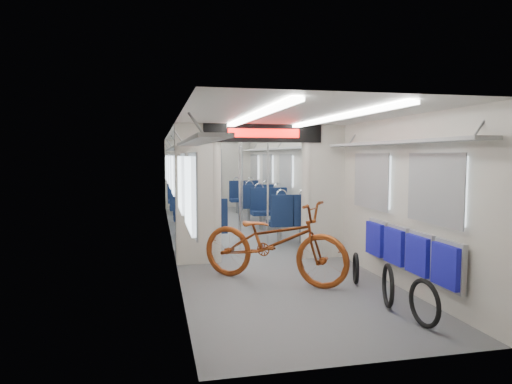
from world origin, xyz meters
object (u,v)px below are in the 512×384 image
seat_bay_far_left (186,198)px  seat_bay_far_right (250,198)px  stanchion_far_left (218,181)px  bike_hoop_b (388,288)px  stanchion_near_left (240,190)px  bike_hoop_a (424,306)px  seat_bay_near_left (198,216)px  seat_bay_near_right (280,211)px  flip_bench (407,250)px  bicycle (273,241)px  stanchion_far_right (242,181)px  bike_hoop_c (356,270)px  stanchion_near_right (268,189)px

seat_bay_far_left → seat_bay_far_right: seat_bay_far_left is taller
stanchion_far_left → bike_hoop_b: bearing=-79.9°
bike_hoop_b → stanchion_near_left: stanchion_near_left is taller
bike_hoop_a → seat_bay_near_left: 5.47m
seat_bay_near_right → stanchion_near_left: size_ratio=0.92×
seat_bay_far_left → stanchion_near_left: 4.93m
seat_bay_near_left → seat_bay_near_right: size_ratio=0.99×
flip_bench → seat_bay_far_right: bearing=93.1°
bicycle → stanchion_far_left: (-0.10, 5.07, 0.57)m
stanchion_far_left → stanchion_far_right: (0.61, -0.02, 0.00)m
seat_bay_near_left → seat_bay_far_left: bearing=90.0°
flip_bench → stanchion_far_left: 6.27m
bike_hoop_b → bike_hoop_c: size_ratio=1.19×
stanchion_near_left → stanchion_far_right: size_ratio=1.00×
bike_hoop_a → seat_bay_far_right: (-0.01, 8.86, 0.32)m
seat_bay_near_left → seat_bay_far_left: 3.73m
stanchion_near_right → stanchion_far_left: size_ratio=1.00×
flip_bench → stanchion_near_right: size_ratio=0.93×
bike_hoop_b → seat_bay_near_left: size_ratio=0.25×
stanchion_near_left → flip_bench: bearing=-61.5°
bike_hoop_b → seat_bay_far_right: bearing=89.7°
flip_bench → stanchion_far_left: size_ratio=0.93×
seat_bay_near_right → stanchion_near_right: stanchion_near_right is taller
bike_hoop_b → stanchion_far_left: bearing=100.1°
bike_hoop_c → seat_bay_near_left: 3.97m
bicycle → bike_hoop_c: bicycle is taller
seat_bay_near_right → stanchion_far_right: 1.64m
bicycle → seat_bay_far_right: bicycle is taller
bicycle → stanchion_near_right: stanchion_near_right is taller
bicycle → seat_bay_far_left: 6.90m
bike_hoop_c → seat_bay_near_right: bearing=90.0°
bike_hoop_a → stanchion_near_right: bearing=98.7°
stanchion_far_right → bike_hoop_a: bearing=-85.2°
flip_bench → bike_hoop_b: size_ratio=4.08×
seat_bay_far_left → stanchion_far_left: bearing=-69.2°
bicycle → flip_bench: 1.79m
seat_bay_near_left → seat_bay_far_left: size_ratio=0.91×
bike_hoop_a → stanchion_near_right: stanchion_near_right is taller
flip_bench → stanchion_far_left: bearing=104.9°
bike_hoop_c → stanchion_near_right: stanchion_near_right is taller
stanchion_near_right → stanchion_far_left: 2.95m
seat_bay_far_right → bicycle: bearing=-99.0°
bike_hoop_c → flip_bench: bearing=-55.7°
seat_bay_far_right → stanchion_far_right: bearing=-107.9°
seat_bay_near_left → stanchion_near_left: size_ratio=0.91×
seat_bay_near_right → stanchion_far_right: stanchion_far_right is taller
stanchion_near_left → seat_bay_near_right: bearing=53.6°
bicycle → bike_hoop_b: bicycle is taller
bicycle → stanchion_near_right: 2.29m
bike_hoop_b → stanchion_near_left: size_ratio=0.23×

